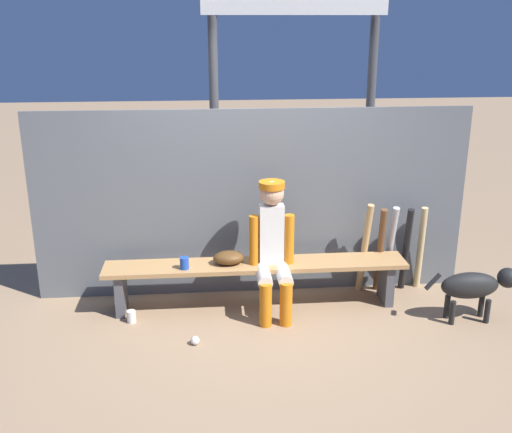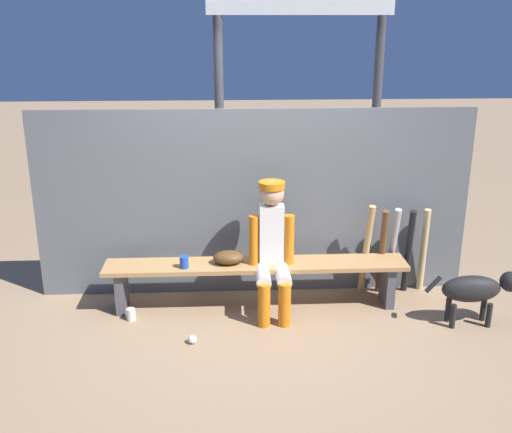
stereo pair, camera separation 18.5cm
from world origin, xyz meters
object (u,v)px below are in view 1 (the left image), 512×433
object	(u,v)px
dugout_bench	(256,272)
scoreboard	(300,13)
bat_wood_tan	(364,249)
baseball	(195,340)
bat_aluminum_black	(406,250)
cup_on_bench	(184,263)
cup_on_ground	(131,317)
bat_aluminum_silver	(390,248)
player_seated	(273,245)
bat_wood_natural	(420,248)
baseball_glove	(229,258)
dog	(476,286)
bat_wood_dark	(380,250)

from	to	relation	value
dugout_bench	scoreboard	xyz separation A→B (m)	(0.60, 1.51, 2.28)
bat_wood_tan	baseball	size ratio (longest dim) A/B	12.69
bat_aluminum_black	cup_on_bench	bearing A→B (deg)	-172.33
cup_on_ground	cup_on_bench	size ratio (longest dim) A/B	1.00
bat_aluminum_silver	dugout_bench	bearing A→B (deg)	-169.66
bat_wood_tan	cup_on_bench	bearing A→B (deg)	-171.05
dugout_bench	cup_on_bench	distance (m)	0.67
bat_aluminum_black	cup_on_ground	world-z (taller)	bat_aluminum_black
player_seated	bat_wood_natural	bearing A→B (deg)	13.51
cup_on_bench	scoreboard	world-z (taller)	scoreboard
baseball_glove	bat_wood_tan	bearing A→B (deg)	8.25
baseball_glove	bat_aluminum_black	size ratio (longest dim) A/B	0.32
baseball	cup_on_ground	xyz separation A→B (m)	(-0.57, 0.44, 0.02)
bat_wood_natural	dog	xyz separation A→B (m)	(0.26, -0.70, -0.09)
bat_aluminum_silver	baseball	bearing A→B (deg)	-154.77
bat_wood_natural	scoreboard	xyz separation A→B (m)	(-1.05, 1.25, 2.20)
player_seated	cup_on_ground	world-z (taller)	player_seated
baseball_glove	cup_on_ground	world-z (taller)	baseball_glove
bat_aluminum_black	baseball	xyz separation A→B (m)	(-2.05, -0.86, -0.40)
baseball	bat_wood_dark	bearing A→B (deg)	25.05
cup_on_bench	bat_wood_dark	bearing A→B (deg)	7.96
bat_aluminum_silver	scoreboard	world-z (taller)	scoreboard
baseball_glove	bat_aluminum_silver	world-z (taller)	bat_aluminum_silver
bat_aluminum_silver	cup_on_bench	world-z (taller)	bat_aluminum_silver
bat_wood_natural	bat_aluminum_black	bearing A→B (deg)	-163.27
cup_on_bench	baseball_glove	bearing A→B (deg)	11.25
baseball_glove	cup_on_ground	distance (m)	1.01
cup_on_ground	dog	bearing A→B (deg)	-4.22
bat_aluminum_black	cup_on_ground	size ratio (longest dim) A/B	7.96
bat_aluminum_silver	dog	xyz separation A→B (m)	(0.58, -0.68, -0.11)
bat_wood_dark	cup_on_bench	bearing A→B (deg)	-172.04
bat_wood_tan	bat_wood_dark	xyz separation A→B (m)	(0.15, -0.01, -0.02)
dugout_bench	bat_wood_tan	size ratio (longest dim) A/B	2.96
bat_wood_dark	bat_aluminum_silver	bearing A→B (deg)	27.98
player_seated	dog	world-z (taller)	player_seated
bat_wood_tan	scoreboard	size ratio (longest dim) A/B	0.25
bat_wood_tan	bat_aluminum_silver	bearing A→B (deg)	11.03
dugout_bench	baseball_glove	xyz separation A→B (m)	(-0.25, 0.00, 0.15)
bat_wood_dark	cup_on_ground	xyz separation A→B (m)	(-2.35, -0.40, -0.39)
dugout_bench	bat_aluminum_black	xyz separation A→B (m)	(1.48, 0.21, 0.09)
baseball_glove	baseball	world-z (taller)	baseball_glove
bat_wood_dark	bat_wood_natural	size ratio (longest dim) A/B	1.05
player_seated	dog	size ratio (longest dim) A/B	1.44
scoreboard	cup_on_bench	bearing A→B (deg)	-128.31
bat_wood_dark	cup_on_bench	size ratio (longest dim) A/B	8.20
baseball_glove	bat_aluminum_black	xyz separation A→B (m)	(1.74, 0.21, -0.06)
bat_aluminum_silver	baseball_glove	bearing A→B (deg)	-171.28
baseball_glove	dog	distance (m)	2.21
baseball_glove	dog	bearing A→B (deg)	-11.49
dugout_bench	baseball_glove	bearing A→B (deg)	180.00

